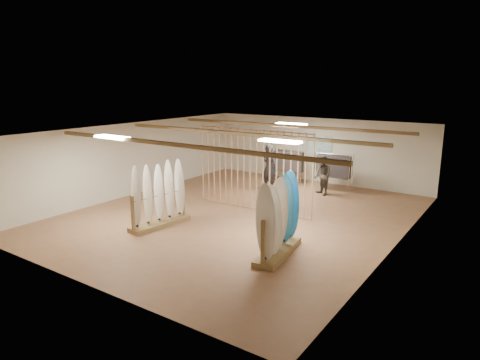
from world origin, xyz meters
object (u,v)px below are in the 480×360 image
Objects in this scene: rack_left at (159,206)px; shopper_b at (323,173)px; shopper_a at (269,164)px; clothing_rack_a at (288,161)px; rack_right at (279,229)px; clothing_rack_b at (333,166)px.

rack_left is 1.18× the size of shopper_b.
shopper_b is (2.12, 0.46, -0.20)m from shopper_a.
clothing_rack_a is 2.29m from shopper_b.
shopper_b is at bearing 95.14° from rack_right.
rack_left is 1.38× the size of clothing_rack_a.
rack_right is 1.46× the size of clothing_rack_a.
shopper_a is at bearing 92.27° from rack_left.
shopper_b is at bearing -26.82° from clothing_rack_a.
clothing_rack_b is (-1.39, 6.96, 0.32)m from rack_right.
rack_right is (4.07, 0.11, 0.04)m from rack_left.
rack_right is at bearing -79.51° from clothing_rack_b.
clothing_rack_b is at bearing 119.16° from shopper_b.
rack_right is at bearing -40.99° from shopper_b.
rack_left reaches higher than clothing_rack_a.
clothing_rack_b is at bearing -4.98° from clothing_rack_a.
rack_right is 7.11m from clothing_rack_b.
shopper_a is (-3.59, 5.66, 0.38)m from rack_right.
clothing_rack_a is (0.55, 7.27, 0.32)m from rack_left.
shopper_a is at bearing -92.67° from clothing_rack_a.
clothing_rack_b is (2.68, 7.07, 0.35)m from rack_left.
shopper_a is (0.47, 5.77, 0.42)m from rack_left.
clothing_rack_a is 0.97× the size of clothing_rack_b.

